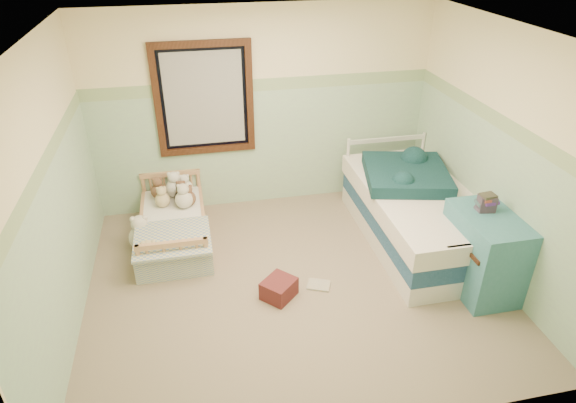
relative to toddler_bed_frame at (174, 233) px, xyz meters
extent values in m
cube|color=#6C624C|center=(1.20, -1.05, -0.11)|extent=(4.20, 3.60, 0.02)
cube|color=white|center=(1.20, -1.05, 2.41)|extent=(4.20, 3.60, 0.02)
cube|color=beige|center=(1.20, 0.75, 1.15)|extent=(4.20, 0.04, 2.50)
cube|color=beige|center=(1.20, -2.85, 1.15)|extent=(4.20, 0.04, 2.50)
cube|color=beige|center=(-0.90, -1.05, 1.15)|extent=(0.04, 3.60, 2.50)
cube|color=beige|center=(3.30, -1.05, 1.15)|extent=(0.04, 3.60, 2.50)
cube|color=#92AF98|center=(1.20, 0.74, 0.65)|extent=(4.20, 0.01, 1.50)
cube|color=#488055|center=(1.20, 0.74, 1.48)|extent=(4.20, 0.01, 0.15)
cube|color=black|center=(0.50, 0.71, 1.35)|extent=(1.16, 0.06, 1.36)
cube|color=#ADADA8|center=(0.50, 0.72, 1.35)|extent=(0.92, 0.01, 1.12)
cube|color=tan|center=(0.00, 0.00, 0.00)|extent=(0.74, 1.49, 0.19)
cube|color=white|center=(0.00, 0.00, 0.16)|extent=(0.68, 1.42, 0.12)
cube|color=#6583AE|center=(0.00, -0.46, 0.23)|extent=(0.81, 0.74, 0.03)
sphere|color=brown|center=(-0.15, 0.50, 0.31)|extent=(0.19, 0.19, 0.19)
sphere|color=silver|center=(0.05, 0.50, 0.33)|extent=(0.23, 0.23, 0.23)
sphere|color=#CBB381|center=(-0.10, 0.28, 0.30)|extent=(0.18, 0.18, 0.18)
sphere|color=black|center=(0.13, 0.28, 0.31)|extent=(0.19, 0.19, 0.19)
sphere|color=beige|center=(-0.36, -0.10, 0.05)|extent=(0.29, 0.29, 0.29)
sphere|color=#CBB381|center=(-0.25, -0.52, 0.03)|extent=(0.25, 0.25, 0.25)
cube|color=white|center=(2.75, -0.58, 0.01)|extent=(1.08, 2.16, 0.22)
cube|color=navy|center=(2.75, -0.58, 0.23)|extent=(1.08, 2.16, 0.22)
cube|color=white|center=(2.75, -0.58, 0.45)|extent=(1.13, 2.21, 0.22)
cube|color=black|center=(2.70, -0.28, 0.63)|extent=(1.12, 1.16, 0.14)
cube|color=#31737C|center=(3.03, -1.50, 0.32)|extent=(0.52, 0.84, 0.84)
cube|color=#503135|center=(3.03, -1.38, 0.82)|extent=(0.18, 0.15, 0.16)
cube|color=maroon|center=(1.01, -1.24, 0.00)|extent=(0.41, 0.41, 0.19)
cube|color=orange|center=(1.44, -1.17, -0.08)|extent=(0.28, 0.25, 0.02)
sphere|color=brown|center=(0.13, 0.42, 0.30)|extent=(0.17, 0.17, 0.17)
sphere|color=silver|center=(0.17, 0.54, 0.31)|extent=(0.18, 0.18, 0.18)
sphere|color=beige|center=(0.15, 0.20, 0.32)|extent=(0.21, 0.21, 0.21)
sphere|color=brown|center=(0.20, 0.24, 0.31)|extent=(0.18, 0.18, 0.18)
camera|label=1|loc=(0.31, -5.03, 3.21)|focal=30.93mm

